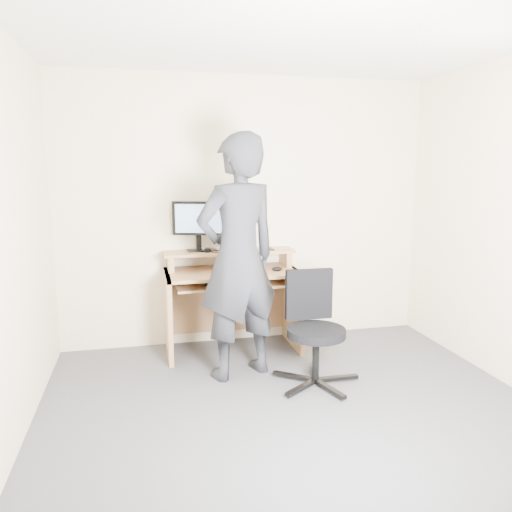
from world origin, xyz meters
name	(u,v)px	position (x,y,z in m)	size (l,w,h in m)	color
ground	(303,425)	(0.00, 0.00, 0.00)	(3.50, 3.50, 0.00)	#505055
back_wall	(247,212)	(0.00, 1.75, 1.25)	(3.50, 0.02, 2.50)	beige
ceiling	(310,19)	(0.00, 0.00, 2.50)	(3.50, 3.50, 0.02)	white
desk	(231,290)	(-0.20, 1.53, 0.55)	(1.20, 0.60, 0.91)	tan
monitor	(199,222)	(-0.48, 1.62, 1.18)	(0.47, 0.18, 0.45)	black
external_drive	(235,239)	(-0.14, 1.62, 1.01)	(0.07, 0.13, 0.20)	black
travel_mug	(243,240)	(-0.08, 1.59, 1.00)	(0.08, 0.08, 0.19)	#ADADB1
smartphone	(269,249)	(0.18, 1.57, 0.92)	(0.07, 0.13, 0.01)	black
charger	(207,250)	(-0.41, 1.55, 0.93)	(0.04, 0.04, 0.04)	black
headphones	(211,249)	(-0.37, 1.66, 0.92)	(0.16, 0.16, 0.02)	silver
keyboard	(232,282)	(-0.22, 1.36, 0.67)	(0.46, 0.18, 0.03)	black
mouse	(277,269)	(0.19, 1.35, 0.77)	(0.10, 0.06, 0.04)	black
office_chair	(314,324)	(0.29, 0.64, 0.47)	(0.65, 0.68, 0.86)	black
person	(238,258)	(-0.25, 0.90, 0.97)	(0.71, 0.46, 1.94)	black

